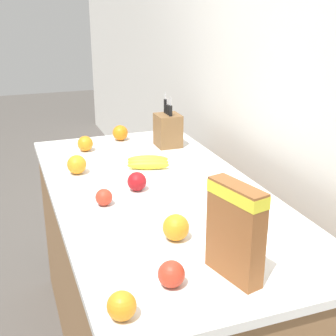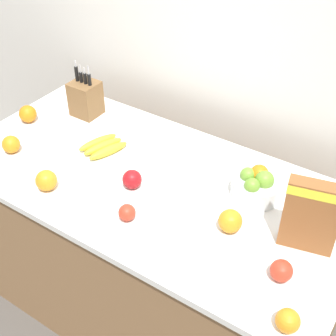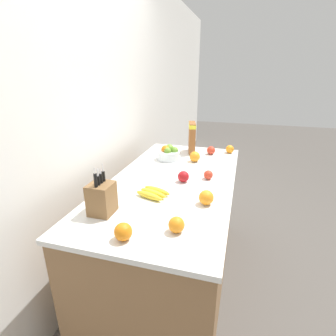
# 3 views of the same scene
# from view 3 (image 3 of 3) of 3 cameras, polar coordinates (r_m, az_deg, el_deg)

# --- Properties ---
(ground_plane) EXTENTS (14.00, 14.00, 0.00)m
(ground_plane) POSITION_cam_3_polar(r_m,az_deg,el_deg) (2.40, 0.95, -22.37)
(ground_plane) COLOR #514C47
(wall_back) EXTENTS (9.00, 0.06, 2.60)m
(wall_back) POSITION_cam_3_polar(r_m,az_deg,el_deg) (2.05, -16.87, 10.28)
(wall_back) COLOR silver
(wall_back) RESTS_ON ground_plane
(counter) EXTENTS (1.76, 0.86, 0.89)m
(counter) POSITION_cam_3_polar(r_m,az_deg,el_deg) (2.12, 1.02, -13.54)
(counter) COLOR olive
(counter) RESTS_ON ground_plane
(knife_block) EXTENTS (0.13, 0.13, 0.28)m
(knife_block) POSITION_cam_3_polar(r_m,az_deg,el_deg) (1.48, -14.24, -6.37)
(knife_block) COLOR brown
(knife_block) RESTS_ON counter
(cereal_box) EXTENTS (0.20, 0.10, 0.29)m
(cereal_box) POSITION_cam_3_polar(r_m,az_deg,el_deg) (2.49, 5.35, 6.88)
(cereal_box) COLOR brown
(cereal_box) RESTS_ON counter
(fruit_bowl) EXTENTS (0.20, 0.20, 0.13)m
(fruit_bowl) POSITION_cam_3_polar(r_m,az_deg,el_deg) (2.31, 0.18, 3.17)
(fruit_bowl) COLOR silver
(fruit_bowl) RESTS_ON counter
(banana_bunch) EXTENTS (0.18, 0.22, 0.04)m
(banana_bunch) POSITION_cam_3_polar(r_m,az_deg,el_deg) (1.66, -3.28, -5.45)
(banana_bunch) COLOR yellow
(banana_bunch) RESTS_ON counter
(apple_front) EXTENTS (0.08, 0.08, 0.08)m
(apple_front) POSITION_cam_3_polar(r_m,az_deg,el_deg) (2.48, 9.34, 3.81)
(apple_front) COLOR red
(apple_front) RESTS_ON counter
(apple_rightmost) EXTENTS (0.08, 0.08, 0.08)m
(apple_rightmost) POSITION_cam_3_polar(r_m,az_deg,el_deg) (1.85, 3.36, -1.87)
(apple_rightmost) COLOR #A31419
(apple_rightmost) RESTS_ON counter
(apple_by_knife_block) EXTENTS (0.07, 0.07, 0.07)m
(apple_by_knife_block) POSITION_cam_3_polar(r_m,az_deg,el_deg) (1.92, 8.76, -1.48)
(apple_by_knife_block) COLOR red
(apple_by_knife_block) RESTS_ON counter
(orange_by_cereal) EXTENTS (0.09, 0.09, 0.09)m
(orange_by_cereal) POSITION_cam_3_polar(r_m,az_deg,el_deg) (1.56, 8.32, -6.39)
(orange_by_cereal) COLOR orange
(orange_by_cereal) RESTS_ON counter
(orange_mid_left) EXTENTS (0.08, 0.08, 0.08)m
(orange_mid_left) POSITION_cam_3_polar(r_m,az_deg,el_deg) (1.30, 1.86, -12.25)
(orange_mid_left) COLOR orange
(orange_mid_left) RESTS_ON counter
(orange_front_center) EXTENTS (0.08, 0.08, 0.08)m
(orange_front_center) POSITION_cam_3_polar(r_m,az_deg,el_deg) (2.56, 13.30, 4.02)
(orange_front_center) COLOR orange
(orange_front_center) RESTS_ON counter
(orange_front_left) EXTENTS (0.09, 0.09, 0.09)m
(orange_front_left) POSITION_cam_3_polar(r_m,az_deg,el_deg) (1.27, -9.73, -13.52)
(orange_front_left) COLOR orange
(orange_front_left) RESTS_ON counter
(orange_back_center) EXTENTS (0.09, 0.09, 0.09)m
(orange_back_center) POSITION_cam_3_polar(r_m,az_deg,el_deg) (2.26, 5.85, 2.48)
(orange_back_center) COLOR orange
(orange_back_center) RESTS_ON counter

